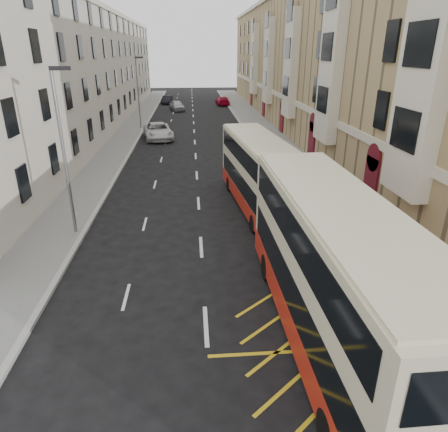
{
  "coord_description": "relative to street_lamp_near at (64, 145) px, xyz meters",
  "views": [
    {
      "loc": [
        -0.28,
        -7.25,
        8.77
      ],
      "look_at": [
        1.02,
        8.89,
        2.04
      ],
      "focal_mm": 32.0,
      "sensor_mm": 36.0,
      "label": 1
    }
  ],
  "objects": [
    {
      "name": "ground",
      "position": [
        6.35,
        -12.0,
        -4.64
      ],
      "size": [
        200.0,
        200.0,
        0.0
      ],
      "primitive_type": "plane",
      "color": "black",
      "rests_on": "ground"
    },
    {
      "name": "pavement_right",
      "position": [
        14.35,
        18.0,
        -4.56
      ],
      "size": [
        4.0,
        120.0,
        0.15
      ],
      "primitive_type": "cube",
      "color": "slate",
      "rests_on": "ground"
    },
    {
      "name": "pavement_left",
      "position": [
        -1.15,
        18.0,
        -4.56
      ],
      "size": [
        3.0,
        120.0,
        0.15
      ],
      "primitive_type": "cube",
      "color": "slate",
      "rests_on": "ground"
    },
    {
      "name": "kerb_right",
      "position": [
        12.35,
        18.0,
        -4.56
      ],
      "size": [
        0.25,
        120.0,
        0.15
      ],
      "primitive_type": "cube",
      "color": "#9A9994",
      "rests_on": "ground"
    },
    {
      "name": "kerb_left",
      "position": [
        0.35,
        18.0,
        -4.56
      ],
      "size": [
        0.25,
        120.0,
        0.15
      ],
      "primitive_type": "cube",
      "color": "#9A9994",
      "rests_on": "ground"
    },
    {
      "name": "road_markings",
      "position": [
        6.35,
        33.0,
        -4.63
      ],
      "size": [
        10.0,
        110.0,
        0.01
      ],
      "primitive_type": null,
      "color": "silver",
      "rests_on": "ground"
    },
    {
      "name": "terrace_right",
      "position": [
        21.23,
        33.38,
        2.88
      ],
      "size": [
        10.75,
        79.0,
        15.25
      ],
      "color": "tan",
      "rests_on": "ground"
    },
    {
      "name": "terrace_left",
      "position": [
        -7.08,
        33.5,
        1.88
      ],
      "size": [
        9.18,
        79.0,
        13.25
      ],
      "color": "beige",
      "rests_on": "ground"
    },
    {
      "name": "guard_railing",
      "position": [
        12.6,
        -6.25,
        -3.78
      ],
      "size": [
        0.06,
        6.56,
        1.01
      ],
      "color": "red",
      "rests_on": "pavement_right"
    },
    {
      "name": "street_lamp_near",
      "position": [
        0.0,
        0.0,
        0.0
      ],
      "size": [
        0.93,
        0.18,
        8.0
      ],
      "color": "gray",
      "rests_on": "pavement_left"
    },
    {
      "name": "street_lamp_far",
      "position": [
        0.0,
        30.0,
        0.0
      ],
      "size": [
        0.93,
        0.18,
        8.0
      ],
      "color": "gray",
      "rests_on": "pavement_left"
    },
    {
      "name": "double_decker_front",
      "position": [
        10.26,
        -8.97,
        -2.18
      ],
      "size": [
        2.89,
        12.12,
        4.82
      ],
      "rotation": [
        0.0,
        0.0,
        0.01
      ],
      "color": "beige",
      "rests_on": "ground"
    },
    {
      "name": "double_decker_rear",
      "position": [
        9.89,
        2.92,
        -2.49
      ],
      "size": [
        3.42,
        10.73,
        4.21
      ],
      "rotation": [
        0.0,
        0.0,
        0.1
      ],
      "color": "beige",
      "rests_on": "ground"
    },
    {
      "name": "pedestrian_far",
      "position": [
        13.08,
        -8.34,
        -3.65
      ],
      "size": [
        1.05,
        0.67,
        1.66
      ],
      "primitive_type": "imported",
      "rotation": [
        0.0,
        0.0,
        2.84
      ],
      "color": "black",
      "rests_on": "pavement_right"
    },
    {
      "name": "white_van",
      "position": [
        2.5,
        23.83,
        -3.8
      ],
      "size": [
        3.81,
        6.44,
        1.68
      ],
      "primitive_type": "imported",
      "rotation": [
        0.0,
        0.0,
        0.18
      ],
      "color": "silver",
      "rests_on": "ground"
    },
    {
      "name": "car_silver",
      "position": [
        3.88,
        45.61,
        -3.87
      ],
      "size": [
        2.79,
        4.79,
        1.53
      ],
      "primitive_type": "imported",
      "rotation": [
        0.0,
        0.0,
        0.23
      ],
      "color": "#A1A3A9",
      "rests_on": "ground"
    },
    {
      "name": "car_dark",
      "position": [
        1.83,
        54.79,
        -3.94
      ],
      "size": [
        2.03,
        4.36,
        1.39
      ],
      "primitive_type": "imported",
      "rotation": [
        0.0,
        0.0,
        -0.14
      ],
      "color": "black",
      "rests_on": "ground"
    },
    {
      "name": "car_red",
      "position": [
        11.55,
        51.91,
        -3.9
      ],
      "size": [
        2.33,
        5.16,
        1.47
      ],
      "primitive_type": "imported",
      "rotation": [
        0.0,
        0.0,
        3.2
      ],
      "color": "#A3021D",
      "rests_on": "ground"
    }
  ]
}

